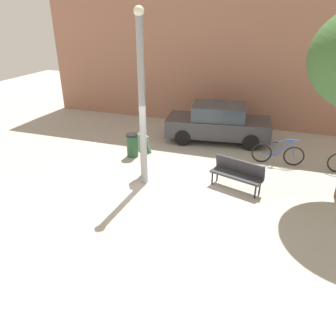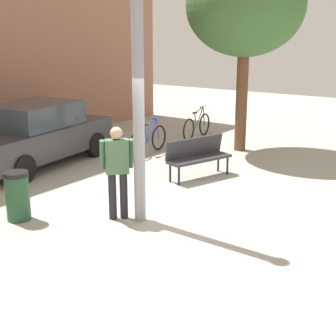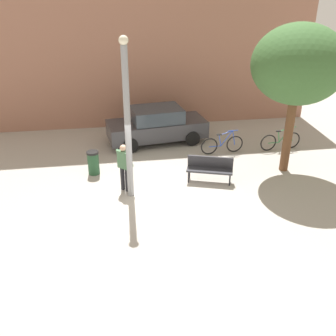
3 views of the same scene
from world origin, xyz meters
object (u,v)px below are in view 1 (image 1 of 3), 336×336
Objects in this scene: trash_bin at (132,145)px; bicycle_blue at (278,154)px; parked_car_charcoal at (218,123)px; person_by_lamppost at (144,149)px; lamppost at (142,99)px; park_bench at (238,172)px.

bicycle_blue is at bearing 11.79° from trash_bin.
parked_car_charcoal reaches higher than bicycle_blue.
trash_bin is (-1.08, 1.41, -0.52)m from person_by_lamppost.
trash_bin is at bearing 124.92° from lamppost.
lamppost is 1.16× the size of parked_car_charcoal.
lamppost is 3.59m from park_bench.
bicycle_blue is at bearing -32.77° from parked_car_charcoal.
person_by_lamppost is 1.85m from trash_bin.
person_by_lamppost is 0.92× the size of bicycle_blue.
bicycle_blue is (1.11, 2.27, -0.16)m from park_bench.
trash_bin is at bearing -134.93° from parked_car_charcoal.
bicycle_blue is 0.41× the size of parked_car_charcoal.
bicycle_blue is 2.05× the size of trash_bin.
park_bench is (2.83, 0.58, -2.13)m from lamppost.
park_bench reaches higher than trash_bin.
bicycle_blue reaches higher than park_bench.
lamppost is at bearing -107.87° from parked_car_charcoal.
parked_car_charcoal is at bearing 147.23° from bicycle_blue.
lamppost reaches higher than parked_car_charcoal.
bicycle_blue is at bearing 31.28° from person_by_lamppost.
parked_car_charcoal is 4.97× the size of trash_bin.
person_by_lamppost reaches higher than bicycle_blue.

